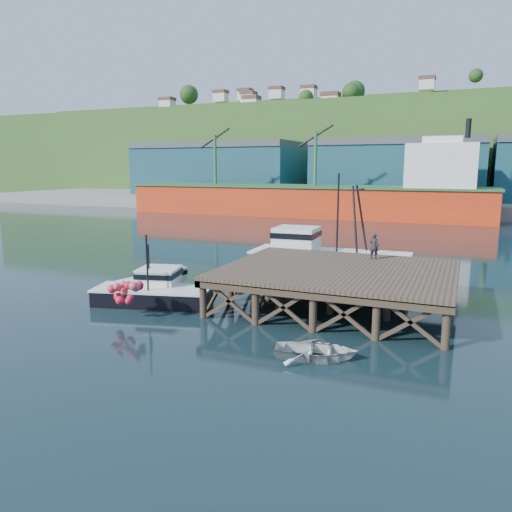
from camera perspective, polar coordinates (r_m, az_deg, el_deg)
The scene contains 12 objects.
ground at distance 29.36m, azimuth -1.21°, elevation -4.57°, with size 300.00×300.00×0.00m, color black.
wharf at distance 27.00m, azimuth 9.32°, elevation -1.78°, with size 12.00×10.00×2.62m.
far_quay at distance 96.81m, azimuth 16.14°, elevation 5.96°, with size 160.00×40.00×2.00m, color gray.
warehouse_left at distance 102.17m, azimuth -4.21°, elevation 9.62°, with size 32.00×16.00×9.00m, color #1A5058.
warehouse_mid at distance 91.64m, azimuth 15.92°, elevation 9.20°, with size 28.00×16.00×9.00m, color #1A5058.
cargo_ship at distance 76.69m, azimuth 7.83°, elevation 6.98°, with size 55.50×10.00×13.75m.
hillside at distance 126.47m, azimuth 18.08°, elevation 11.30°, with size 220.00×50.00×22.00m, color #2D511E.
boat_navy at distance 29.44m, azimuth -11.02°, elevation -3.43°, with size 5.35×3.29×3.18m.
boat_black at distance 28.22m, azimuth -11.56°, elevation -3.87°, with size 6.77×5.61×3.95m.
trawler at distance 34.04m, azimuth 8.02°, elevation -0.11°, with size 10.67×4.16×7.05m.
dinghy at distance 20.11m, azimuth 6.83°, elevation -10.67°, with size 2.36×3.30×0.68m, color silver.
dockworker at distance 30.06m, azimuth 13.34°, elevation 1.11°, with size 0.55×0.36×1.51m, color black.
Camera 1 is at (11.68, -25.88, 7.48)m, focal length 35.00 mm.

